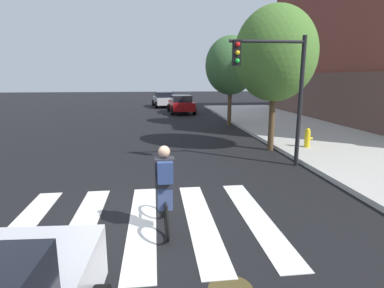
{
  "coord_description": "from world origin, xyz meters",
  "views": [
    {
      "loc": [
        0.57,
        -5.94,
        2.92
      ],
      "look_at": [
        1.5,
        1.83,
        1.24
      ],
      "focal_mm": 29.15,
      "sensor_mm": 36.0,
      "label": 1
    }
  ],
  "objects_px": {
    "sedan_far": "(164,99)",
    "street_tree_near": "(275,54)",
    "cyclist": "(165,189)",
    "sedan_mid": "(181,104)",
    "fire_hydrant": "(307,138)",
    "street_tree_mid": "(231,66)",
    "traffic_light_near": "(277,79)"
  },
  "relations": [
    {
      "from": "fire_hydrant",
      "to": "street_tree_mid",
      "type": "height_order",
      "value": "street_tree_mid"
    },
    {
      "from": "fire_hydrant",
      "to": "street_tree_near",
      "type": "bearing_deg",
      "value": 169.35
    },
    {
      "from": "sedan_mid",
      "to": "street_tree_near",
      "type": "height_order",
      "value": "street_tree_near"
    },
    {
      "from": "traffic_light_near",
      "to": "street_tree_mid",
      "type": "distance_m",
      "value": 9.05
    },
    {
      "from": "street_tree_near",
      "to": "sedan_mid",
      "type": "bearing_deg",
      "value": 100.01
    },
    {
      "from": "fire_hydrant",
      "to": "street_tree_mid",
      "type": "xyz_separation_m",
      "value": [
        -1.54,
        6.97,
        3.06
      ]
    },
    {
      "from": "traffic_light_near",
      "to": "street_tree_near",
      "type": "height_order",
      "value": "street_tree_near"
    },
    {
      "from": "sedan_far",
      "to": "cyclist",
      "type": "height_order",
      "value": "cyclist"
    },
    {
      "from": "sedan_far",
      "to": "cyclist",
      "type": "xyz_separation_m",
      "value": [
        -0.77,
        -25.99,
        0.07
      ]
    },
    {
      "from": "fire_hydrant",
      "to": "street_tree_mid",
      "type": "bearing_deg",
      "value": 102.49
    },
    {
      "from": "sedan_mid",
      "to": "cyclist",
      "type": "height_order",
      "value": "cyclist"
    },
    {
      "from": "sedan_far",
      "to": "street_tree_near",
      "type": "bearing_deg",
      "value": -79.24
    },
    {
      "from": "sedan_mid",
      "to": "cyclist",
      "type": "relative_size",
      "value": 2.54
    },
    {
      "from": "sedan_mid",
      "to": "fire_hydrant",
      "type": "bearing_deg",
      "value": -74.68
    },
    {
      "from": "fire_hydrant",
      "to": "street_tree_near",
      "type": "distance_m",
      "value": 3.57
    },
    {
      "from": "sedan_mid",
      "to": "cyclist",
      "type": "bearing_deg",
      "value": -95.76
    },
    {
      "from": "cyclist",
      "to": "street_tree_mid",
      "type": "relative_size",
      "value": 0.32
    },
    {
      "from": "sedan_mid",
      "to": "street_tree_near",
      "type": "distance_m",
      "value": 14.49
    },
    {
      "from": "sedan_far",
      "to": "fire_hydrant",
      "type": "height_order",
      "value": "sedan_far"
    },
    {
      "from": "street_tree_near",
      "to": "street_tree_mid",
      "type": "height_order",
      "value": "street_tree_near"
    },
    {
      "from": "traffic_light_near",
      "to": "sedan_far",
      "type": "bearing_deg",
      "value": 97.64
    },
    {
      "from": "sedan_far",
      "to": "traffic_light_near",
      "type": "xyz_separation_m",
      "value": [
        2.94,
        -21.96,
        2.09
      ]
    },
    {
      "from": "sedan_mid",
      "to": "fire_hydrant",
      "type": "distance_m",
      "value": 14.75
    },
    {
      "from": "sedan_far",
      "to": "street_tree_near",
      "type": "xyz_separation_m",
      "value": [
        3.74,
        -19.67,
        3.02
      ]
    },
    {
      "from": "traffic_light_near",
      "to": "sedan_mid",
      "type": "bearing_deg",
      "value": 95.87
    },
    {
      "from": "cyclist",
      "to": "fire_hydrant",
      "type": "relative_size",
      "value": 2.19
    },
    {
      "from": "traffic_light_near",
      "to": "cyclist",
      "type": "bearing_deg",
      "value": -132.67
    },
    {
      "from": "sedan_mid",
      "to": "traffic_light_near",
      "type": "height_order",
      "value": "traffic_light_near"
    },
    {
      "from": "sedan_far",
      "to": "street_tree_mid",
      "type": "distance_m",
      "value": 13.75
    },
    {
      "from": "traffic_light_near",
      "to": "street_tree_mid",
      "type": "xyz_separation_m",
      "value": [
        0.68,
        8.99,
        0.74
      ]
    },
    {
      "from": "sedan_far",
      "to": "street_tree_mid",
      "type": "height_order",
      "value": "street_tree_mid"
    },
    {
      "from": "sedan_far",
      "to": "street_tree_near",
      "type": "distance_m",
      "value": 20.25
    }
  ]
}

